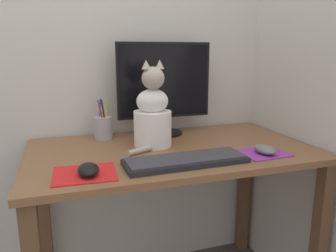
{
  "coord_description": "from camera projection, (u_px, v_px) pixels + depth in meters",
  "views": [
    {
      "loc": [
        -0.41,
        -1.22,
        1.12
      ],
      "look_at": [
        -0.04,
        -0.07,
        0.85
      ],
      "focal_mm": 35.0,
      "sensor_mm": 36.0,
      "label": 1
    }
  ],
  "objects": [
    {
      "name": "wall_side_right",
      "position": [
        304.0,
        21.0,
        1.4
      ],
      "size": [
        0.04,
        7.0,
        2.5
      ],
      "rotation": [
        0.0,
        0.0,
        1.57
      ],
      "color": "beige",
      "rests_on": "ground_plane"
    },
    {
      "name": "computer_mouse_right",
      "position": [
        265.0,
        150.0,
        1.24
      ],
      "size": [
        0.07,
        0.1,
        0.03
      ],
      "color": "slate",
      "rests_on": "mousepad_right"
    },
    {
      "name": "computer_mouse_left",
      "position": [
        88.0,
        169.0,
        1.03
      ],
      "size": [
        0.07,
        0.1,
        0.03
      ],
      "color": "black",
      "rests_on": "mousepad_left"
    },
    {
      "name": "desk",
      "position": [
        172.0,
        174.0,
        1.36
      ],
      "size": [
        1.14,
        0.65,
        0.74
      ],
      "color": "brown",
      "rests_on": "ground_plane"
    },
    {
      "name": "keyboard",
      "position": [
        186.0,
        160.0,
        1.15
      ],
      "size": [
        0.44,
        0.16,
        0.02
      ],
      "rotation": [
        0.0,
        0.0,
        0.03
      ],
      "color": "black",
      "rests_on": "desk"
    },
    {
      "name": "mousepad_left",
      "position": [
        85.0,
        174.0,
        1.05
      ],
      "size": [
        0.21,
        0.18,
        0.0
      ],
      "rotation": [
        0.0,
        0.0,
        -0.05
      ],
      "color": "red",
      "rests_on": "desk"
    },
    {
      "name": "monitor",
      "position": [
        164.0,
        86.0,
        1.51
      ],
      "size": [
        0.44,
        0.17,
        0.43
      ],
      "color": "black",
      "rests_on": "desk"
    },
    {
      "name": "pen_cup",
      "position": [
        103.0,
        127.0,
        1.47
      ],
      "size": [
        0.08,
        0.08,
        0.18
      ],
      "color": "#99999E",
      "rests_on": "desk"
    },
    {
      "name": "wall_back",
      "position": [
        148.0,
        24.0,
        1.55
      ],
      "size": [
        7.0,
        0.04,
        2.5
      ],
      "color": "beige",
      "rests_on": "ground_plane"
    },
    {
      "name": "cat",
      "position": [
        153.0,
        115.0,
        1.34
      ],
      "size": [
        0.21,
        0.2,
        0.35
      ],
      "rotation": [
        0.0,
        0.0,
        0.08
      ],
      "color": "white",
      "rests_on": "desk"
    },
    {
      "name": "mousepad_right",
      "position": [
        263.0,
        153.0,
        1.26
      ],
      "size": [
        0.18,
        0.16,
        0.0
      ],
      "rotation": [
        0.0,
        0.0,
        0.06
      ],
      "color": "purple",
      "rests_on": "desk"
    }
  ]
}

